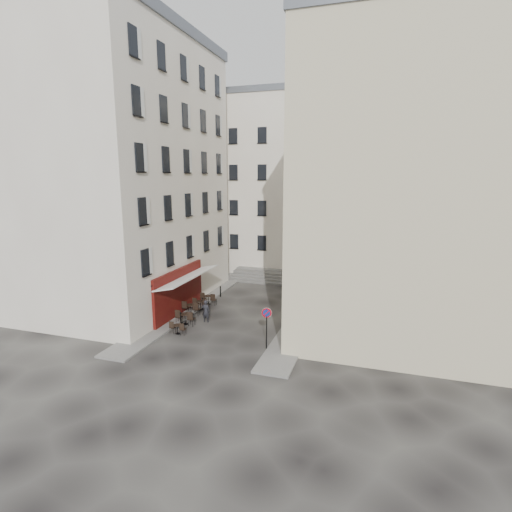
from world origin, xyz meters
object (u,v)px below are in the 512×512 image
at_px(no_parking_sign, 267,320).
at_px(bistro_table_b, 185,318).
at_px(pedestrian, 206,311).
at_px(bistro_table_a, 178,328).

bearing_deg(no_parking_sign, bistro_table_b, 148.15).
bearing_deg(no_parking_sign, pedestrian, 136.26).
height_order(bistro_table_b, pedestrian, pedestrian).
relative_size(bistro_table_b, pedestrian, 0.89).
distance_m(no_parking_sign, bistro_table_b, 6.93).
bearing_deg(pedestrian, bistro_table_b, 39.85).
distance_m(no_parking_sign, pedestrian, 6.27).
bearing_deg(bistro_table_a, bistro_table_b, 100.89).
bearing_deg(bistro_table_b, pedestrian, 41.28).
relative_size(bistro_table_a, bistro_table_b, 0.80).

